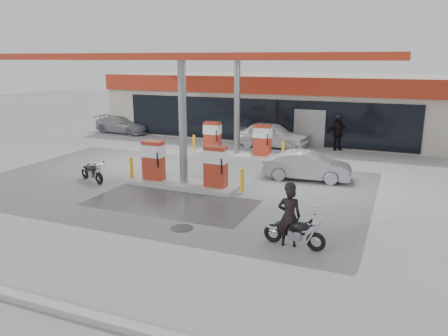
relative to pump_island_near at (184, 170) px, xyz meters
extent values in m
plane|color=gray|center=(0.00, -2.00, -0.71)|extent=(90.00, 90.00, 0.00)
cube|color=#4C4C4F|center=(0.50, -2.00, -0.71)|extent=(6.00, 3.00, 0.00)
cylinder|color=#38383A|center=(2.00, -4.00, -0.71)|extent=(0.70, 0.70, 0.01)
cube|color=#BCB19D|center=(0.00, 14.00, 1.29)|extent=(22.00, 8.00, 4.00)
cube|color=black|center=(0.00, 9.97, 0.69)|extent=(18.00, 0.10, 2.60)
cube|color=#A42914|center=(0.00, 9.90, 2.79)|extent=(22.00, 0.25, 1.00)
cube|color=navy|center=(7.00, 9.85, 2.79)|extent=(3.50, 0.12, 0.80)
cube|color=gray|center=(3.00, 9.93, 0.39)|extent=(1.80, 0.14, 2.20)
cube|color=silver|center=(0.00, 3.00, 4.59)|extent=(16.00, 10.00, 0.60)
cube|color=#A42914|center=(0.00, -1.95, 4.41)|extent=(16.00, 0.12, 0.24)
cube|color=#A42914|center=(0.00, 7.95, 4.41)|extent=(16.00, 0.12, 0.24)
cylinder|color=gray|center=(0.00, 0.00, 1.88)|extent=(0.32, 0.32, 5.00)
cylinder|color=gray|center=(0.00, 6.00, 1.88)|extent=(0.32, 0.32, 5.00)
cube|color=#9E9E99|center=(0.00, 0.00, -0.62)|extent=(4.50, 1.30, 0.18)
cube|color=maroon|center=(-1.40, 0.00, 0.27)|extent=(0.85, 0.48, 1.60)
cube|color=maroon|center=(1.40, 0.00, 0.27)|extent=(0.85, 0.48, 1.60)
cube|color=silver|center=(-1.40, 0.00, 0.67)|extent=(0.88, 0.52, 0.50)
cube|color=silver|center=(1.40, 0.00, 0.67)|extent=(0.88, 0.52, 0.50)
cylinder|color=#F4B60D|center=(-2.50, 0.00, -0.17)|extent=(0.14, 0.14, 0.90)
cylinder|color=#F4B60D|center=(2.50, 0.00, -0.17)|extent=(0.14, 0.14, 0.90)
cube|color=#9E9E99|center=(0.00, 6.00, -0.62)|extent=(4.50, 1.30, 0.18)
cube|color=maroon|center=(-1.40, 6.00, 0.27)|extent=(0.85, 0.48, 1.60)
cube|color=maroon|center=(1.40, 6.00, 0.27)|extent=(0.85, 0.48, 1.60)
cube|color=silver|center=(-1.40, 6.00, 0.67)|extent=(0.88, 0.52, 0.50)
cube|color=silver|center=(1.40, 6.00, 0.67)|extent=(0.88, 0.52, 0.50)
cylinder|color=#F4B60D|center=(-2.50, 6.00, -0.17)|extent=(0.14, 0.14, 0.90)
cylinder|color=#F4B60D|center=(2.50, 6.00, -0.17)|extent=(0.14, 0.14, 0.90)
torus|color=black|center=(6.11, -4.07, -0.44)|extent=(0.55, 0.19, 0.54)
torus|color=black|center=(4.87, -3.93, -0.44)|extent=(0.55, 0.19, 0.54)
cube|color=gray|center=(5.52, -4.01, -0.37)|extent=(0.38, 0.26, 0.27)
cube|color=black|center=(5.39, -3.99, -0.28)|extent=(0.82, 0.18, 0.07)
ellipsoid|color=black|center=(5.66, -4.02, -0.08)|extent=(0.54, 0.34, 0.25)
cube|color=black|center=(5.21, -3.97, -0.13)|extent=(0.52, 0.27, 0.09)
cylinder|color=silver|center=(5.93, -4.05, 0.19)|extent=(0.11, 0.69, 0.03)
sphere|color=silver|center=(6.03, -4.06, 0.09)|extent=(0.16, 0.16, 0.16)
cylinder|color=silver|center=(5.09, -3.83, -0.46)|extent=(0.82, 0.16, 0.07)
imported|color=black|center=(5.33, -3.98, 0.16)|extent=(0.70, 0.53, 1.73)
torus|color=black|center=(-3.39, -1.04, -0.45)|extent=(0.53, 0.32, 0.53)
torus|color=black|center=(-4.50, -0.56, -0.45)|extent=(0.53, 0.32, 0.53)
cube|color=gray|center=(-3.91, -0.82, -0.38)|extent=(0.41, 0.33, 0.26)
cube|color=black|center=(-4.03, -0.77, -0.29)|extent=(0.76, 0.39, 0.07)
ellipsoid|color=black|center=(-3.79, -0.87, -0.10)|extent=(0.56, 0.45, 0.25)
cube|color=black|center=(-4.19, -0.70, -0.15)|extent=(0.53, 0.38, 0.09)
cylinder|color=silver|center=(-3.55, -0.97, 0.17)|extent=(0.29, 0.62, 0.03)
sphere|color=silver|center=(-3.45, -1.02, 0.06)|extent=(0.16, 0.16, 0.16)
cylinder|color=silver|center=(-4.26, -0.53, -0.46)|extent=(0.75, 0.38, 0.07)
imported|color=white|center=(0.95, 9.20, 0.02)|extent=(4.39, 1.98, 1.46)
imported|color=#58585D|center=(0.99, 7.00, 0.08)|extent=(0.76, 0.89, 1.58)
imported|color=#9D9FA5|center=(4.37, 2.97, -0.10)|extent=(3.77, 1.59, 1.21)
imported|color=gray|center=(-10.00, 10.00, -0.12)|extent=(4.23, 2.10, 1.18)
imported|color=black|center=(4.62, 9.80, 0.27)|extent=(1.24, 0.92, 1.95)
camera|label=1|loc=(7.97, -15.08, 4.37)|focal=35.00mm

